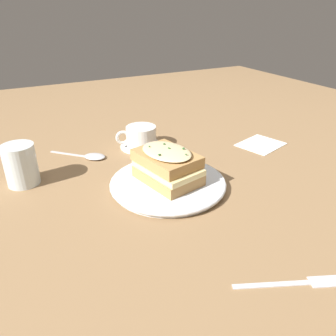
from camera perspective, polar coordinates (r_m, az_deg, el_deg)
The scene contains 8 objects.
ground_plane at distance 0.76m, azimuth -2.13°, elevation -3.46°, with size 2.40×2.40×0.00m, color olive.
dinner_plate at distance 0.75m, azimuth 0.00°, elevation -2.65°, with size 0.27×0.27×0.02m.
sandwich at distance 0.74m, azimuth -0.07°, elevation 0.41°, with size 0.13×0.17×0.08m.
teacup_with_saucer at distance 0.96m, azimuth -4.76°, elevation 5.32°, with size 0.14×0.12×0.06m.
water_glass at distance 0.82m, azimuth -24.26°, elevation 0.51°, with size 0.07×0.07×0.10m, color silver.
fork at distance 0.57m, azimuth 23.54°, elevation -17.73°, with size 0.18×0.09×0.00m.
spoon at distance 0.92m, azimuth -13.16°, elevation 2.02°, with size 0.14×0.14×0.01m.
napkin at distance 1.02m, azimuth 15.85°, elevation 4.03°, with size 0.13×0.11×0.00m, color white.
Camera 1 is at (-0.28, -0.59, 0.38)m, focal length 35.00 mm.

